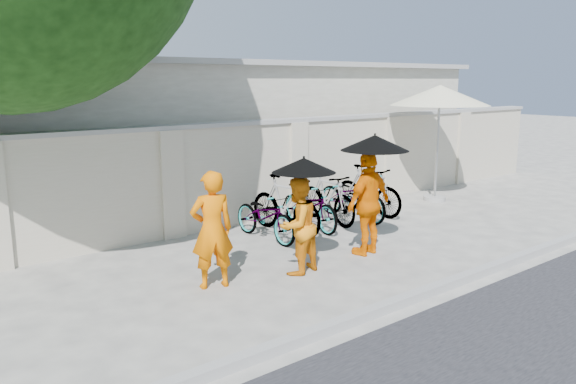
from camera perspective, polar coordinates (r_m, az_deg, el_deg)
ground at (r=8.83m, az=3.72°, el=-7.79°), size 80.00×80.00×0.00m
kerb at (r=7.72m, az=12.39°, el=-10.44°), size 40.00×0.16×0.12m
compound_wall at (r=11.62m, az=-3.22°, el=1.96°), size 20.00×0.30×2.00m
building_behind at (r=15.26m, az=-8.52°, el=6.37°), size 14.00×6.00×3.20m
monk_left at (r=7.90m, az=-7.73°, el=-3.82°), size 0.69×0.55×1.67m
monk_center at (r=8.43m, az=0.97°, el=-3.43°), size 0.82×0.70×1.48m
parasol_center at (r=8.21m, az=1.62°, el=2.74°), size 0.95×0.95×0.93m
monk_right at (r=9.42m, az=8.18°, el=-1.15°), size 1.06×0.54×1.74m
parasol_right at (r=9.22m, az=8.81°, el=4.96°), size 1.11×1.11×1.03m
patio_umbrella at (r=13.83m, az=15.17°, el=9.34°), size 2.64×2.64×2.77m
bike_0 at (r=10.26m, az=-2.30°, el=-2.43°), size 0.62×1.72×0.90m
bike_1 at (r=10.69m, az=-0.27°, el=-1.28°), size 0.70×1.89×1.11m
bike_2 at (r=11.03m, az=2.30°, el=-1.40°), size 0.79×1.80×0.92m
bike_3 at (r=11.48m, az=4.08°, el=-0.57°), size 0.65×1.79×1.05m
bike_4 at (r=11.81m, az=6.52°, el=-0.46°), size 0.69×1.88×0.98m
bike_5 at (r=12.27m, az=8.13°, el=0.17°), size 0.65×1.82×1.07m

